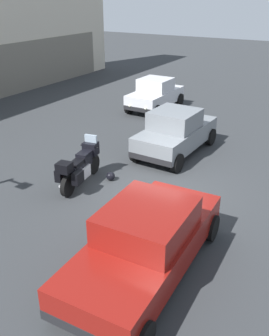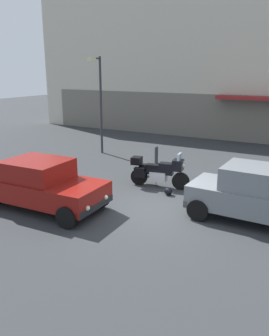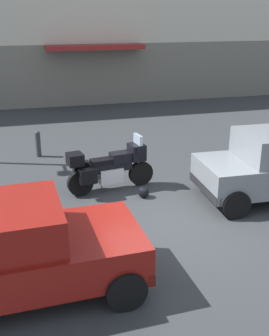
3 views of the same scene
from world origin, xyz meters
name	(u,v)px [view 3 (image 3 of 3)]	position (x,y,z in m)	size (l,w,h in m)	color
ground_plane	(168,226)	(0.00, 0.00, 0.00)	(80.00, 80.00, 0.00)	#2D3033
motorcycle	(109,167)	(-0.78, 2.18, 0.62)	(2.25, 0.92, 1.36)	black
helmet	(144,192)	(-0.08, 1.54, 0.14)	(0.28, 0.28, 0.28)	black
bollard_curbside	(38,143)	(-2.36, 5.31, 0.44)	(0.16, 0.16, 0.82)	#333338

